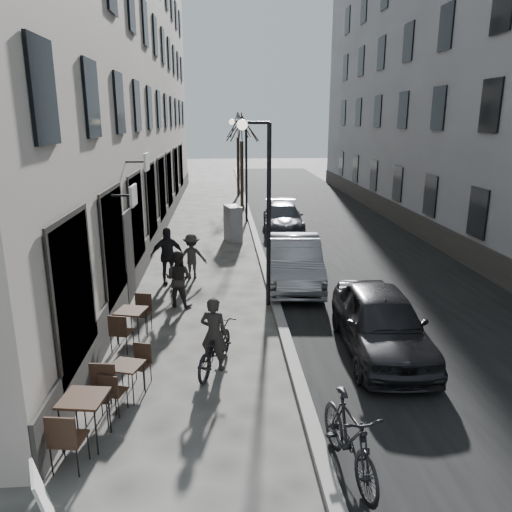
{
  "coord_description": "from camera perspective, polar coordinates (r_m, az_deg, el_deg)",
  "views": [
    {
      "loc": [
        -1.26,
        -7.23,
        5.1
      ],
      "look_at": [
        -0.44,
        4.7,
        1.8
      ],
      "focal_mm": 35.0,
      "sensor_mm": 36.0,
      "label": 1
    }
  ],
  "objects": [
    {
      "name": "streetlamp_far",
      "position": [
        25.33,
        -1.52,
        11.03
      ],
      "size": [
        0.9,
        0.28,
        5.09
      ],
      "color": "black",
      "rests_on": "ground"
    },
    {
      "name": "pedestrian_far",
      "position": [
        16.02,
        -10.11,
        0.03
      ],
      "size": [
        1.15,
        0.72,
        1.83
      ],
      "primitive_type": "imported",
      "rotation": [
        0.0,
        0.0,
        0.28
      ],
      "color": "black",
      "rests_on": "ground"
    },
    {
      "name": "building_left",
      "position": [
        24.37,
        -16.33,
        21.68
      ],
      "size": [
        4.0,
        35.0,
        16.0
      ],
      "primitive_type": "cube",
      "color": "#AA9E8F",
      "rests_on": "ground"
    },
    {
      "name": "pedestrian_mid",
      "position": [
        16.47,
        -7.35,
        -0.03
      ],
      "size": [
        0.97,
        0.56,
        1.49
      ],
      "primitive_type": "imported",
      "rotation": [
        0.0,
        0.0,
        3.14
      ],
      "color": "#2B2826",
      "rests_on": "ground"
    },
    {
      "name": "streetlamp_near",
      "position": [
        13.42,
        0.75,
        7.11
      ],
      "size": [
        0.9,
        0.28,
        5.09
      ],
      "color": "black",
      "rests_on": "ground"
    },
    {
      "name": "tree_far",
      "position": [
        34.25,
        -2.09,
        14.68
      ],
      "size": [
        2.4,
        2.4,
        5.7
      ],
      "color": "black",
      "rests_on": "ground"
    },
    {
      "name": "pedestrian_near",
      "position": [
        14.05,
        -8.88,
        -2.58
      ],
      "size": [
        0.94,
        0.85,
        1.6
      ],
      "primitive_type": "imported",
      "rotation": [
        0.0,
        0.0,
        2.78
      ],
      "color": "black",
      "rests_on": "ground"
    },
    {
      "name": "car_mid",
      "position": [
        15.8,
        4.42,
        -0.59
      ],
      "size": [
        1.97,
        4.69,
        1.51
      ],
      "primitive_type": "imported",
      "rotation": [
        0.0,
        0.0,
        -0.08
      ],
      "color": "gray",
      "rests_on": "ground"
    },
    {
      "name": "building_right",
      "position": [
        26.22,
        21.78,
        20.75
      ],
      "size": [
        4.0,
        35.0,
        16.0
      ],
      "primitive_type": "cube",
      "color": "gray",
      "rests_on": "ground"
    },
    {
      "name": "bistro_set_c",
      "position": [
        12.21,
        -14.0,
        -7.33
      ],
      "size": [
        0.78,
        1.61,
        0.92
      ],
      "rotation": [
        0.0,
        0.0,
        -0.24
      ],
      "color": "black",
      "rests_on": "ground"
    },
    {
      "name": "bicycle",
      "position": [
        10.62,
        -4.79,
        -10.36
      ],
      "size": [
        1.22,
        1.97,
        0.98
      ],
      "primitive_type": "imported",
      "rotation": [
        0.0,
        0.0,
        2.81
      ],
      "color": "black",
      "rests_on": "ground"
    },
    {
      "name": "bistro_set_b",
      "position": [
        9.91,
        -14.52,
        -13.3
      ],
      "size": [
        0.77,
        1.42,
        0.81
      ],
      "rotation": [
        0.0,
        0.0,
        -0.31
      ],
      "color": "black",
      "rests_on": "ground"
    },
    {
      "name": "car_far",
      "position": [
        23.31,
        3.1,
        4.37
      ],
      "size": [
        2.05,
        4.5,
        1.28
      ],
      "primitive_type": "imported",
      "rotation": [
        0.0,
        0.0,
        -0.06
      ],
      "color": "#3F424B",
      "rests_on": "ground"
    },
    {
      "name": "moped",
      "position": [
        7.87,
        10.62,
        -19.73
      ],
      "size": [
        0.86,
        2.07,
        1.2
      ],
      "primitive_type": "imported",
      "rotation": [
        0.0,
        0.0,
        0.15
      ],
      "color": "black",
      "rests_on": "ground"
    },
    {
      "name": "road",
      "position": [
        24.33,
        8.27,
        3.16
      ],
      "size": [
        7.3,
        60.0,
        0.0
      ],
      "primitive_type": "cube",
      "color": "black",
      "rests_on": "ground"
    },
    {
      "name": "ground",
      "position": [
        8.94,
        5.17,
        -19.44
      ],
      "size": [
        120.0,
        120.0,
        0.0
      ],
      "primitive_type": "plane",
      "color": "#3C3A36",
      "rests_on": "ground"
    },
    {
      "name": "tree_near",
      "position": [
        28.26,
        -1.66,
        14.53
      ],
      "size": [
        2.4,
        2.4,
        5.7
      ],
      "color": "black",
      "rests_on": "ground"
    },
    {
      "name": "car_near",
      "position": [
        11.54,
        14.1,
        -7.32
      ],
      "size": [
        1.93,
        4.36,
        1.46
      ],
      "primitive_type": "imported",
      "rotation": [
        0.0,
        0.0,
        -0.05
      ],
      "color": "black",
      "rests_on": "ground"
    },
    {
      "name": "bistro_set_a",
      "position": [
        8.84,
        -18.95,
        -16.8
      ],
      "size": [
        0.77,
        1.72,
        0.99
      ],
      "rotation": [
        0.0,
        0.0,
        -0.14
      ],
      "color": "black",
      "rests_on": "ground"
    },
    {
      "name": "cyclist_rider",
      "position": [
        10.49,
        -4.83,
        -8.83
      ],
      "size": [
        0.68,
        0.55,
        1.6
      ],
      "primitive_type": "imported",
      "rotation": [
        0.0,
        0.0,
        2.81
      ],
      "color": "black",
      "rests_on": "ground"
    },
    {
      "name": "kerb",
      "position": [
        23.81,
        -0.36,
        3.21
      ],
      "size": [
        0.25,
        60.0,
        0.12
      ],
      "primitive_type": "cube",
      "color": "gray",
      "rests_on": "ground"
    },
    {
      "name": "utility_cabinet",
      "position": [
        21.39,
        -2.65,
        3.71
      ],
      "size": [
        0.8,
        1.13,
        1.53
      ],
      "primitive_type": "cube",
      "rotation": [
        0.0,
        0.0,
        0.26
      ],
      "color": "slate",
      "rests_on": "ground"
    }
  ]
}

